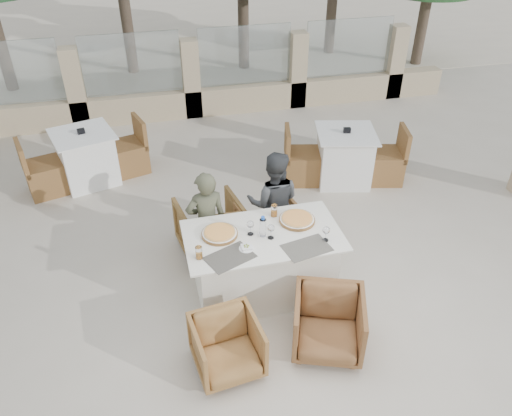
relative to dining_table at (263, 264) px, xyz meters
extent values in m
plane|color=beige|center=(-0.09, 0.05, -0.39)|extent=(80.00, 80.00, 0.00)
cube|color=beige|center=(-0.09, 14.05, -0.38)|extent=(30.00, 16.00, 0.01)
cube|color=#534F47|center=(-0.40, -0.27, 0.39)|extent=(0.53, 0.45, 0.00)
cube|color=#5F5B52|center=(0.36, -0.31, 0.39)|extent=(0.50, 0.39, 0.00)
cylinder|color=orange|center=(-0.43, 0.10, 0.41)|extent=(0.40, 0.40, 0.05)
cylinder|color=orange|center=(0.41, 0.14, 0.41)|extent=(0.46, 0.46, 0.05)
cylinder|color=#9EBCD0|center=(-0.01, -0.01, 0.50)|extent=(0.09, 0.09, 0.24)
cylinder|color=orange|center=(-0.68, -0.21, 0.45)|extent=(0.07, 0.07, 0.13)
cylinder|color=orange|center=(0.20, 0.30, 0.45)|extent=(0.08, 0.08, 0.14)
imported|color=brown|center=(-0.42, 0.83, -0.05)|extent=(0.83, 0.85, 0.67)
imported|color=brown|center=(0.26, 0.63, -0.07)|extent=(0.80, 0.81, 0.64)
imported|color=olive|center=(-0.56, -0.91, -0.11)|extent=(0.66, 0.67, 0.55)
imported|color=brown|center=(0.41, -0.89, -0.08)|extent=(0.84, 0.85, 0.61)
imported|color=#4C4E39|center=(-0.50, 0.55, 0.24)|extent=(0.49, 0.35, 1.25)
imported|color=#3E4043|center=(0.31, 0.71, 0.26)|extent=(0.74, 0.65, 1.30)
camera|label=1|loc=(-1.02, -3.89, 3.48)|focal=35.00mm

